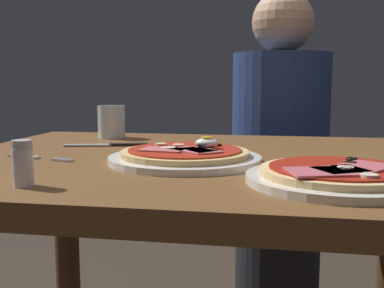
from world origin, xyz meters
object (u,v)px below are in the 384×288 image
dining_table (200,219)px  pizza_foreground (185,156)px  pizza_across_left (338,176)px  fork (35,158)px  salt_shaker (23,164)px  knife (112,145)px  diner_person (279,179)px  water_glass_far (112,124)px

dining_table → pizza_foreground: size_ratio=3.60×
pizza_across_left → fork: size_ratio=1.75×
pizza_foreground → salt_shaker: (-0.19, -0.24, 0.02)m
dining_table → fork: size_ratio=6.60×
knife → salt_shaker: salt_shaker is taller
knife → salt_shaker: 0.43m
knife → pizza_across_left: bearing=-35.5°
dining_table → salt_shaker: 0.41m
pizza_foreground → pizza_across_left: (0.26, -0.14, -0.00)m
fork → diner_person: bearing=57.8°
pizza_foreground → knife: size_ratio=1.47×
pizza_foreground → water_glass_far: water_glass_far is taller
water_glass_far → diner_person: diner_person is taller
pizza_foreground → diner_person: bearing=76.4°
dining_table → fork: (-0.31, -0.08, 0.13)m
water_glass_far → fork: (-0.03, -0.36, -0.03)m
dining_table → fork: fork is taller
pizza_across_left → knife: bearing=144.5°
pizza_across_left → pizza_foreground: bearing=150.9°
water_glass_far → salt_shaker: size_ratio=1.29×
dining_table → pizza_across_left: bearing=-41.5°
knife → diner_person: 0.70m
dining_table → salt_shaker: salt_shaker is taller
water_glass_far → diner_person: (0.45, 0.40, -0.22)m
pizza_foreground → fork: bearing=-177.6°
pizza_foreground → knife: bearing=137.9°
pizza_foreground → diner_person: 0.79m
water_glass_far → salt_shaker: (0.08, -0.59, -0.00)m
salt_shaker → water_glass_far: bearing=97.3°
pizza_across_left → water_glass_far: size_ratio=3.15×
pizza_foreground → salt_shaker: salt_shaker is taller
dining_table → fork: bearing=-165.4°
salt_shaker → pizza_across_left: bearing=12.4°
pizza_across_left → salt_shaker: (-0.45, -0.10, 0.02)m
pizza_foreground → knife: (-0.21, 0.19, -0.01)m
salt_shaker → diner_person: bearing=69.4°
dining_table → pizza_across_left: size_ratio=3.78×
pizza_across_left → knife: (-0.47, 0.33, -0.01)m
pizza_foreground → water_glass_far: 0.44m
fork → salt_shaker: 0.25m
knife → diner_person: (0.39, 0.55, -0.18)m
pizza_across_left → diner_person: (-0.08, 0.89, -0.19)m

